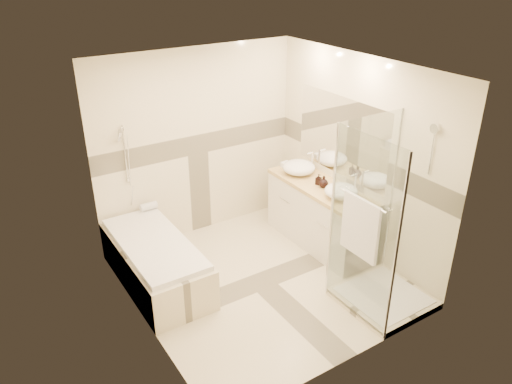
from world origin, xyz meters
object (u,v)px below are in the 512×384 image
bathtub (156,260)px  vessel_sink_near (299,167)px  amenity_bottle_a (319,179)px  shower_enclosure (375,263)px  amenity_bottle_b (324,182)px  vanity (320,215)px  vessel_sink_far (341,191)px

bathtub → vessel_sink_near: 2.22m
vessel_sink_near → amenity_bottle_a: bearing=-90.0°
shower_enclosure → bathtub: bearing=138.9°
shower_enclosure → amenity_bottle_b: shower_enclosure is taller
bathtub → shower_enclosure: size_ratio=0.83×
vanity → vessel_sink_near: bearing=92.5°
bathtub → amenity_bottle_b: size_ratio=11.04×
bathtub → amenity_bottle_a: (2.13, -0.30, 0.61)m
amenity_bottle_a → amenity_bottle_b: size_ratio=0.91×
shower_enclosure → amenity_bottle_a: size_ratio=14.62×
amenity_bottle_b → amenity_bottle_a: bearing=90.0°
amenity_bottle_a → vessel_sink_near: bearing=90.0°
vessel_sink_far → vanity: bearing=87.0°
vanity → vessel_sink_near: size_ratio=3.74×
amenity_bottle_a → amenity_bottle_b: 0.10m
bathtub → amenity_bottle_b: 2.25m
vessel_sink_near → amenity_bottle_b: 0.51m
vessel_sink_near → vessel_sink_far: (0.00, -0.84, -0.01)m
amenity_bottle_a → bathtub: bearing=172.0°
vanity → amenity_bottle_a: amenity_bottle_a is taller
vessel_sink_far → bathtub: bearing=161.2°
vanity → vessel_sink_near: (-0.02, 0.46, 0.51)m
amenity_bottle_a → amenity_bottle_b: bearing=-90.0°
shower_enclosure → vessel_sink_near: (0.27, 1.73, 0.43)m
vessel_sink_near → amenity_bottle_a: size_ratio=3.10×
vanity → vessel_sink_far: 0.63m
vessel_sink_far → amenity_bottle_a: (0.00, 0.43, -0.01)m
bathtub → amenity_bottle_a: amenity_bottle_a is taller
vessel_sink_near → vessel_sink_far: bearing=-90.0°
vessel_sink_near → vanity: bearing=-87.5°
bathtub → shower_enclosure: (1.86, -1.62, 0.20)m
vanity → amenity_bottle_a: size_ratio=11.61×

